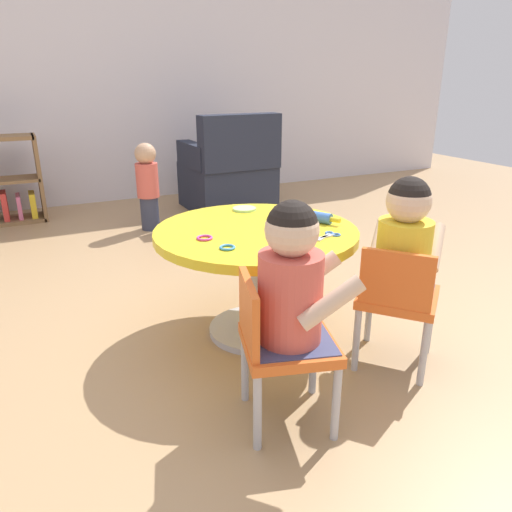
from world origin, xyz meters
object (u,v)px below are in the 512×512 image
at_px(craft_table, 256,254).
at_px(rolling_pin, 317,217).
at_px(child_chair_right, 397,299).
at_px(toddler_standing, 148,184).
at_px(seated_child_left, 292,279).
at_px(craft_scissors, 329,235).
at_px(child_chair_left, 279,343).
at_px(seated_child_right, 404,242).
at_px(armchair_dark, 229,175).

relative_size(craft_table, rolling_pin, 4.28).
bearing_deg(rolling_pin, child_chair_right, -79.29).
distance_m(toddler_standing, rolling_pin, 1.92).
height_order(seated_child_left, craft_scissors, seated_child_left).
relative_size(child_chair_left, rolling_pin, 2.56).
relative_size(seated_child_right, rolling_pin, 2.44).
relative_size(seated_child_left, toddler_standing, 0.76).
distance_m(armchair_dark, rolling_pin, 2.24).
xyz_separation_m(child_chair_right, rolling_pin, (-0.09, 0.47, 0.23)).
relative_size(seated_child_right, toddler_standing, 0.76).
relative_size(seated_child_right, craft_scissors, 3.58).
bearing_deg(child_chair_right, seated_child_left, -168.99).
height_order(child_chair_right, armchair_dark, armchair_dark).
height_order(child_chair_right, toddler_standing, toddler_standing).
distance_m(child_chair_right, seated_child_right, 0.23).
bearing_deg(rolling_pin, craft_table, 174.37).
bearing_deg(child_chair_left, child_chair_right, 9.28).
height_order(craft_table, rolling_pin, rolling_pin).
relative_size(child_chair_left, seated_child_left, 1.05).
xyz_separation_m(toddler_standing, craft_scissors, (0.26, -2.08, 0.15)).
xyz_separation_m(child_chair_right, craft_scissors, (-0.15, 0.27, 0.21)).
relative_size(seated_child_left, craft_scissors, 3.58).
distance_m(toddler_standing, craft_scissors, 2.10).
xyz_separation_m(rolling_pin, craft_scissors, (-0.06, -0.20, -0.02)).
xyz_separation_m(seated_child_left, seated_child_right, (0.58, 0.13, 0.00)).
height_order(child_chair_left, armchair_dark, armchair_dark).
relative_size(child_chair_left, toddler_standing, 0.80).
relative_size(craft_table, child_chair_left, 1.67).
bearing_deg(craft_table, child_chair_left, -109.00).
xyz_separation_m(craft_table, child_chair_right, (0.38, -0.50, -0.08)).
height_order(armchair_dark, toddler_standing, armchair_dark).
bearing_deg(seated_child_right, craft_scissors, 126.76).
bearing_deg(seated_child_left, armchair_dark, 71.09).
bearing_deg(armchair_dark, seated_child_left, -108.91).
bearing_deg(child_chair_left, rolling_pin, 48.56).
distance_m(seated_child_left, craft_scissors, 0.55).
height_order(seated_child_left, rolling_pin, seated_child_left).
xyz_separation_m(craft_table, child_chair_left, (-0.20, -0.59, -0.08)).
distance_m(seated_child_right, rolling_pin, 0.46).
distance_m(craft_table, child_chair_left, 0.63).
xyz_separation_m(craft_table, seated_child_right, (0.41, -0.47, 0.14)).
bearing_deg(craft_scissors, craft_table, 135.42).
height_order(child_chair_left, toddler_standing, toddler_standing).
distance_m(seated_child_left, armchair_dark, 2.92).
distance_m(seated_child_left, rolling_pin, 0.74).
xyz_separation_m(armchair_dark, rolling_pin, (-0.48, -2.18, 0.23)).
height_order(child_chair_right, seated_child_right, seated_child_right).
distance_m(seated_child_right, craft_scissors, 0.31).
distance_m(craft_table, child_chair_right, 0.63).
xyz_separation_m(child_chair_left, child_chair_right, (0.59, 0.10, 0.00)).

